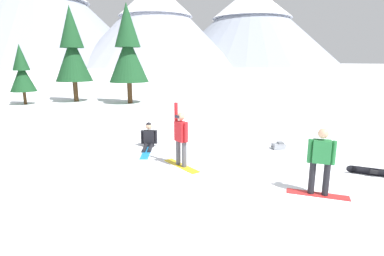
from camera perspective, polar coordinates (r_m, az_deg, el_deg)
ground_plane at (r=7.07m, az=6.10°, el=-14.46°), size 800.00×800.00×0.00m
snowboarder_foreground at (r=7.88m, az=23.06°, el=-5.67°), size 1.28×1.15×1.67m
snowboarder_midground at (r=9.25m, az=-2.08°, el=-1.80°), size 0.68×1.57×1.96m
snowboarder_background at (r=11.54m, az=-8.18°, el=-2.12°), size 1.00×1.78×0.94m
loose_snowboard_near_left at (r=10.13m, az=32.37°, el=-7.16°), size 1.43×1.45×0.26m
backpack_grey at (r=11.74m, az=15.98°, el=-3.25°), size 0.55×0.41×0.27m
pine_tree_twin at (r=26.40m, az=-21.59°, el=13.45°), size 2.83×2.83×7.45m
pine_tree_broad at (r=26.19m, az=-29.37°, el=9.18°), size 1.84×1.84×4.46m
pine_tree_tall at (r=24.09m, az=-11.97°, el=14.24°), size 2.98×2.98×7.47m
peak_north_spur at (r=212.00m, az=-26.81°, el=19.09°), size 129.08×129.08×62.28m
peak_central_summit at (r=177.29m, az=-6.79°, el=18.93°), size 89.82×89.82×45.20m
peak_east_ridge at (r=215.37m, az=11.11°, el=18.46°), size 115.77×115.77×51.19m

